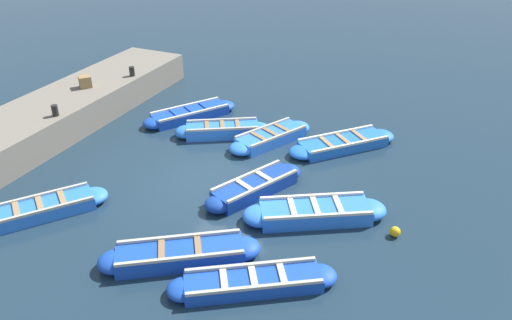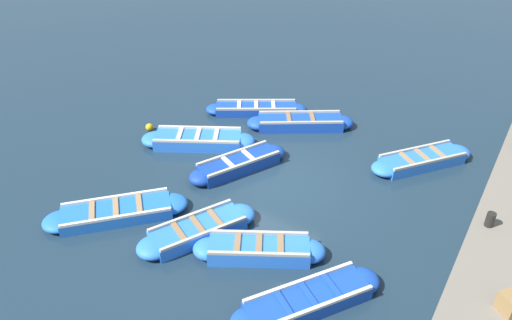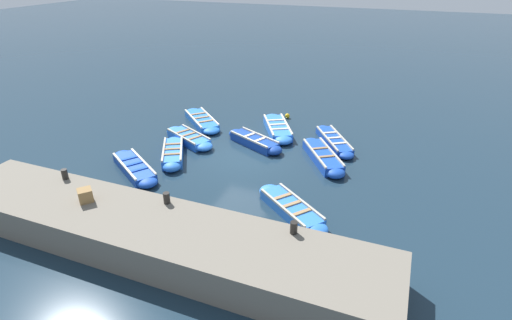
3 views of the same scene
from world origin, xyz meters
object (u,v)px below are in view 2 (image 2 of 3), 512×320
object	(u,v)px
boat_alongside	(198,230)
buoy_orange_near	(149,127)
boat_inner_gap	(239,164)
boat_tucked	(300,123)
boat_drifting	(308,300)
boat_broadside	(117,212)
boat_end_of_row	(422,160)
bollard_mid_north	(490,220)
boat_stern_in	(259,250)
boat_outer_left	(256,109)
wooden_crate	(512,304)
boat_far_corner	(198,140)

from	to	relation	value
boat_alongside	buoy_orange_near	xyz separation A→B (m)	(-4.62, 3.30, -0.05)
boat_inner_gap	boat_tucked	world-z (taller)	boat_inner_gap
boat_alongside	boat_drifting	world-z (taller)	boat_alongside
boat_broadside	buoy_orange_near	world-z (taller)	boat_broadside
boat_end_of_row	bollard_mid_north	distance (m)	4.10
boat_stern_in	boat_drifting	size ratio (longest dim) A/B	0.92
boat_drifting	boat_alongside	bearing A→B (deg)	171.18
boat_outer_left	boat_inner_gap	distance (m)	3.63
boat_end_of_row	wooden_crate	bearing A→B (deg)	-60.51
boat_tucked	boat_drifting	distance (m)	7.68
boat_end_of_row	boat_inner_gap	bearing A→B (deg)	-145.21
boat_tucked	wooden_crate	world-z (taller)	wooden_crate
boat_alongside	boat_broadside	distance (m)	2.32
boat_inner_gap	boat_outer_left	bearing A→B (deg)	113.73
boat_far_corner	boat_drifting	xyz separation A→B (m)	(5.98, -3.94, -0.02)
boat_drifting	wooden_crate	size ratio (longest dim) A/B	8.42
boat_inner_gap	boat_drifting	bearing A→B (deg)	-40.30
bollard_mid_north	buoy_orange_near	size ratio (longest dim) A/B	1.36
boat_stern_in	boat_inner_gap	bearing A→B (deg)	131.44
boat_outer_left	buoy_orange_near	distance (m)	3.83
boat_alongside	boat_tucked	bearing A→B (deg)	93.66
boat_end_of_row	buoy_orange_near	world-z (taller)	boat_end_of_row
boat_alongside	boat_outer_left	world-z (taller)	boat_alongside
wooden_crate	boat_alongside	bearing A→B (deg)	-175.20
boat_far_corner	boat_tucked	xyz separation A→B (m)	(2.24, 2.77, -0.00)
boat_outer_left	bollard_mid_north	size ratio (longest dim) A/B	9.79
boat_broadside	boat_outer_left	bearing A→B (deg)	89.80
boat_outer_left	boat_end_of_row	distance (m)	6.02
boat_alongside	boat_inner_gap	distance (m)	3.06
buoy_orange_near	boat_broadside	bearing A→B (deg)	-58.47
boat_stern_in	boat_tucked	bearing A→B (deg)	109.02
boat_stern_in	wooden_crate	world-z (taller)	wooden_crate
boat_alongside	wooden_crate	world-z (taller)	wooden_crate
boat_outer_left	wooden_crate	size ratio (longest dim) A/B	8.55
boat_outer_left	boat_end_of_row	world-z (taller)	boat_end_of_row
boat_broadside	boat_end_of_row	bearing A→B (deg)	47.93
boat_inner_gap	buoy_orange_near	xyz separation A→B (m)	(-3.85, 0.33, -0.07)
boat_stern_in	wooden_crate	distance (m)	5.38
boat_tucked	buoy_orange_near	distance (m)	5.12
boat_outer_left	boat_tucked	bearing A→B (deg)	-2.89
boat_end_of_row	buoy_orange_near	distance (m)	8.87
boat_stern_in	boat_drifting	xyz separation A→B (m)	(1.68, -0.73, -0.02)
boat_inner_gap	boat_end_of_row	xyz separation A→B (m)	(4.56, 3.17, -0.02)
bollard_mid_north	boat_tucked	bearing A→B (deg)	153.29
boat_tucked	bollard_mid_north	world-z (taller)	bollard_mid_north
boat_drifting	boat_inner_gap	bearing A→B (deg)	139.70
wooden_crate	boat_end_of_row	bearing A→B (deg)	119.49
boat_broadside	boat_tucked	distance (m)	7.00
boat_far_corner	bollard_mid_north	size ratio (longest dim) A/B	10.33
boat_far_corner	boat_alongside	xyz separation A→B (m)	(2.64, -3.42, -0.01)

